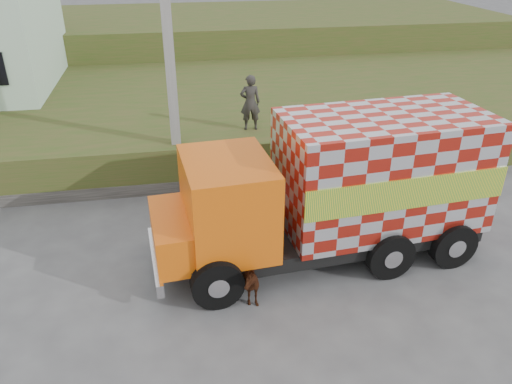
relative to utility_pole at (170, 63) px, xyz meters
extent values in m
plane|color=#474749|center=(1.00, -4.60, -4.08)|extent=(120.00, 120.00, 0.00)
cube|color=#314C19|center=(1.00, 5.40, -3.33)|extent=(40.00, 12.00, 1.50)
cube|color=#314C19|center=(1.00, 17.40, -2.58)|extent=(40.00, 12.00, 3.00)
cube|color=#595651|center=(-1.00, -0.40, -3.88)|extent=(16.00, 0.50, 0.40)
cube|color=gray|center=(0.00, 0.00, -0.08)|extent=(0.30, 0.30, 8.00)
cube|color=black|center=(3.64, -4.79, -3.37)|extent=(7.57, 2.98, 0.38)
cube|color=#DA570B|center=(1.04, -5.00, -2.17)|extent=(2.15, 2.65, 2.18)
cube|color=#DA570B|center=(-0.21, -5.10, -2.82)|extent=(1.27, 2.37, 0.98)
cube|color=silver|center=(4.94, -4.68, -1.79)|extent=(5.20, 3.01, 2.83)
cube|color=yellow|center=(5.05, -6.00, -1.79)|extent=(4.99, 0.45, 0.76)
cube|color=yellow|center=(4.83, -3.36, -1.79)|extent=(4.99, 0.45, 0.76)
cube|color=silver|center=(-0.75, -5.14, -3.48)|extent=(0.37, 2.51, 0.33)
cylinder|color=black|center=(0.59, -6.29, -3.48)|extent=(1.22, 0.48, 1.20)
cylinder|color=black|center=(0.39, -3.80, -3.48)|extent=(1.22, 0.48, 1.20)
cylinder|color=black|center=(4.82, -5.95, -3.48)|extent=(1.22, 0.48, 1.20)
cylinder|color=black|center=(4.62, -3.45, -3.48)|extent=(1.22, 0.48, 1.20)
cylinder|color=black|center=(6.56, -5.81, -3.48)|extent=(1.22, 0.48, 1.20)
cylinder|color=black|center=(6.36, -3.31, -3.48)|extent=(1.22, 0.48, 1.20)
imported|color=#36150D|center=(1.17, -6.17, -3.53)|extent=(1.04, 1.43, 1.10)
imported|color=#2D2A28|center=(2.56, 0.83, -1.63)|extent=(0.70, 0.47, 1.88)
camera|label=1|loc=(-0.14, -15.18, 3.47)|focal=35.00mm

